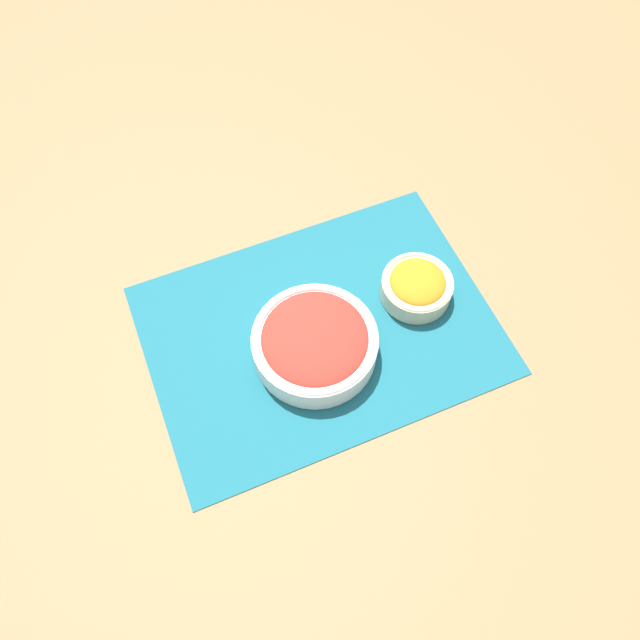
% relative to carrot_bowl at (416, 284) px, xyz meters
% --- Properties ---
extents(ground_plane, '(3.00, 3.00, 0.00)m').
position_rel_carrot_bowl_xyz_m(ground_plane, '(0.17, 0.00, -0.03)').
color(ground_plane, olive).
extents(placemat, '(0.55, 0.40, 0.00)m').
position_rel_carrot_bowl_xyz_m(placemat, '(0.17, 0.00, -0.03)').
color(placemat, '#195B6B').
rests_on(placemat, ground_plane).
extents(carrot_bowl, '(0.12, 0.12, 0.05)m').
position_rel_carrot_bowl_xyz_m(carrot_bowl, '(0.00, 0.00, 0.00)').
color(carrot_bowl, beige).
rests_on(carrot_bowl, placemat).
extents(tomato_bowl, '(0.20, 0.20, 0.06)m').
position_rel_carrot_bowl_xyz_m(tomato_bowl, '(0.20, 0.04, 0.01)').
color(tomato_bowl, white).
rests_on(tomato_bowl, placemat).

